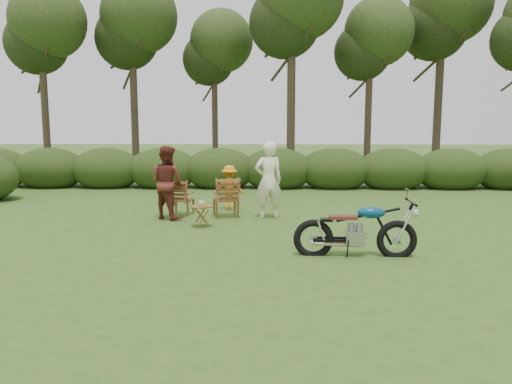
{
  "coord_description": "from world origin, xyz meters",
  "views": [
    {
      "loc": [
        -0.32,
        -8.29,
        2.36
      ],
      "look_at": [
        -0.56,
        1.72,
        0.9
      ],
      "focal_mm": 35.0,
      "sensor_mm": 36.0,
      "label": 1
    }
  ],
  "objects_px": {
    "lawn_chair_left": "(182,214)",
    "adult_a": "(268,218)",
    "lawn_chair_right": "(226,216)",
    "cup": "(201,203)",
    "motorcycle": "(354,256)",
    "adult_b": "(168,219)",
    "child": "(230,209)",
    "side_table": "(202,216)"
  },
  "relations": [
    {
      "from": "motorcycle",
      "to": "cup",
      "type": "height_order",
      "value": "cup"
    },
    {
      "from": "cup",
      "to": "adult_b",
      "type": "distance_m",
      "value": 1.38
    },
    {
      "from": "side_table",
      "to": "cup",
      "type": "bearing_deg",
      "value": 103.65
    },
    {
      "from": "lawn_chair_right",
      "to": "cup",
      "type": "distance_m",
      "value": 1.41
    },
    {
      "from": "lawn_chair_right",
      "to": "motorcycle",
      "type": "bearing_deg",
      "value": 111.78
    },
    {
      "from": "side_table",
      "to": "adult_b",
      "type": "height_order",
      "value": "adult_b"
    },
    {
      "from": "lawn_chair_left",
      "to": "adult_b",
      "type": "xyz_separation_m",
      "value": [
        -0.24,
        -0.56,
        0.0
      ]
    },
    {
      "from": "motorcycle",
      "to": "adult_b",
      "type": "height_order",
      "value": "adult_b"
    },
    {
      "from": "motorcycle",
      "to": "lawn_chair_right",
      "type": "bearing_deg",
      "value": 127.45
    },
    {
      "from": "motorcycle",
      "to": "side_table",
      "type": "height_order",
      "value": "motorcycle"
    },
    {
      "from": "motorcycle",
      "to": "cup",
      "type": "distance_m",
      "value": 3.82
    },
    {
      "from": "lawn_chair_left",
      "to": "adult_a",
      "type": "distance_m",
      "value": 2.2
    },
    {
      "from": "motorcycle",
      "to": "cup",
      "type": "bearing_deg",
      "value": 143.9
    },
    {
      "from": "lawn_chair_right",
      "to": "lawn_chair_left",
      "type": "bearing_deg",
      "value": -23.5
    },
    {
      "from": "motorcycle",
      "to": "side_table",
      "type": "xyz_separation_m",
      "value": [
        -2.98,
        2.3,
        0.24
      ]
    },
    {
      "from": "lawn_chair_right",
      "to": "cup",
      "type": "xyz_separation_m",
      "value": [
        -0.43,
        -1.24,
        0.52
      ]
    },
    {
      "from": "adult_b",
      "to": "child",
      "type": "height_order",
      "value": "adult_b"
    },
    {
      "from": "lawn_chair_right",
      "to": "side_table",
      "type": "bearing_deg",
      "value": 57.44
    },
    {
      "from": "motorcycle",
      "to": "lawn_chair_left",
      "type": "relative_size",
      "value": 2.31
    },
    {
      "from": "side_table",
      "to": "adult_b",
      "type": "xyz_separation_m",
      "value": [
        -0.94,
        0.89,
        -0.24
      ]
    },
    {
      "from": "lawn_chair_left",
      "to": "adult_a",
      "type": "xyz_separation_m",
      "value": [
        2.17,
        -0.37,
        0.0
      ]
    },
    {
      "from": "motorcycle",
      "to": "side_table",
      "type": "bearing_deg",
      "value": 144.14
    },
    {
      "from": "motorcycle",
      "to": "adult_b",
      "type": "bearing_deg",
      "value": 142.61
    },
    {
      "from": "lawn_chair_right",
      "to": "adult_b",
      "type": "height_order",
      "value": "adult_b"
    },
    {
      "from": "adult_b",
      "to": "child",
      "type": "relative_size",
      "value": 1.49
    },
    {
      "from": "adult_b",
      "to": "cup",
      "type": "bearing_deg",
      "value": 168.47
    },
    {
      "from": "lawn_chair_right",
      "to": "adult_a",
      "type": "xyz_separation_m",
      "value": [
        1.05,
        -0.18,
        0.0
      ]
    },
    {
      "from": "lawn_chair_left",
      "to": "cup",
      "type": "distance_m",
      "value": 1.67
    },
    {
      "from": "adult_a",
      "to": "motorcycle",
      "type": "bearing_deg",
      "value": 100.25
    },
    {
      "from": "motorcycle",
      "to": "child",
      "type": "bearing_deg",
      "value": 121.32
    },
    {
      "from": "cup",
      "to": "adult_b",
      "type": "height_order",
      "value": "adult_b"
    },
    {
      "from": "child",
      "to": "adult_b",
      "type": "bearing_deg",
      "value": 47.19
    },
    {
      "from": "lawn_chair_left",
      "to": "cup",
      "type": "xyz_separation_m",
      "value": [
        0.69,
        -1.43,
        0.52
      ]
    },
    {
      "from": "lawn_chair_right",
      "to": "lawn_chair_left",
      "type": "relative_size",
      "value": 1.1
    },
    {
      "from": "lawn_chair_right",
      "to": "side_table",
      "type": "height_order",
      "value": "lawn_chair_right"
    },
    {
      "from": "side_table",
      "to": "adult_b",
      "type": "bearing_deg",
      "value": 136.32
    },
    {
      "from": "lawn_chair_right",
      "to": "child",
      "type": "bearing_deg",
      "value": -105.3
    },
    {
      "from": "adult_b",
      "to": "child",
      "type": "bearing_deg",
      "value": -105.81
    },
    {
      "from": "lawn_chair_left",
      "to": "cup",
      "type": "relative_size",
      "value": 6.34
    },
    {
      "from": "adult_a",
      "to": "side_table",
      "type": "bearing_deg",
      "value": 22.54
    },
    {
      "from": "cup",
      "to": "adult_a",
      "type": "distance_m",
      "value": 1.89
    },
    {
      "from": "lawn_chair_left",
      "to": "adult_a",
      "type": "height_order",
      "value": "adult_a"
    }
  ]
}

